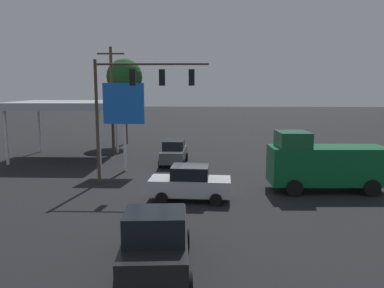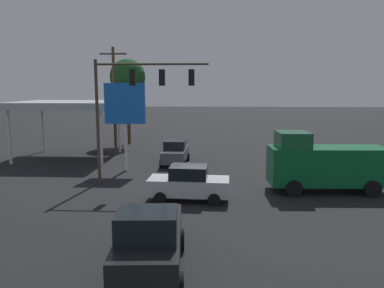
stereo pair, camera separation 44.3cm
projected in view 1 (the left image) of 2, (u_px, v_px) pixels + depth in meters
ground_plane at (191, 191)px, 22.47m from camera, size 200.00×200.00×0.00m
traffic_signal_assembly at (136, 92)px, 23.31m from camera, size 7.14×0.43×7.87m
utility_pole at (112, 99)px, 33.48m from camera, size 2.40×0.26×9.69m
gas_station_canopy at (65, 106)px, 32.22m from camera, size 8.67×7.26×4.95m
price_sign at (124, 107)px, 27.14m from camera, size 2.98×0.27×6.46m
sedan_waiting at (174, 152)px, 30.23m from camera, size 2.15×4.44×1.93m
sedan_far at (190, 183)px, 20.46m from camera, size 4.48×2.23×1.93m
delivery_truck at (324, 163)px, 22.21m from camera, size 6.88×2.75×3.58m
pickup_parked at (157, 242)px, 12.30m from camera, size 2.55×5.33×2.40m
street_tree at (125, 77)px, 40.16m from camera, size 3.82×3.82×9.21m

